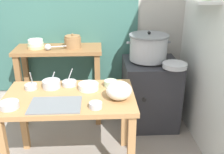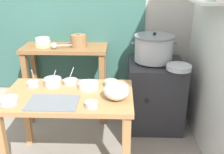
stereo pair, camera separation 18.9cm
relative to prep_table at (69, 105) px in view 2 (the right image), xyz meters
The scene contains 18 objects.
wall_back 1.31m from the prep_table, 89.83° to the left, with size 4.40×0.12×2.60m.
prep_table is the anchor object (origin of this frame).
back_shelf_table 0.87m from the prep_table, 102.75° to the left, with size 0.96×0.40×0.90m.
stove_block 1.13m from the prep_table, 40.59° to the left, with size 0.60×0.61×0.78m.
steamer_pot 1.13m from the prep_table, 42.77° to the left, with size 0.48×0.43×0.32m.
clay_pot 0.92m from the prep_table, 91.85° to the left, with size 0.18×0.18×0.16m.
bowl_stack_enamel 1.01m from the prep_table, 117.09° to the left, with size 0.18×0.18×0.10m.
ladle 0.87m from the prep_table, 109.81° to the left, with size 0.30×0.09×0.07m.
serving_tray 0.22m from the prep_table, 117.91° to the right, with size 0.40×0.28×0.01m, color slate.
plastic_bag 0.46m from the prep_table, 10.87° to the right, with size 0.21×0.21×0.15m, color silver.
wide_pan 1.14m from the prep_table, 24.58° to the left, with size 0.25×0.25×0.05m, color #B7BABF.
prep_bowl_0 0.41m from the prep_table, 156.21° to the left, with size 0.11×0.11×0.17m.
prep_bowl_1 0.49m from the prep_table, 156.70° to the right, with size 0.15×0.15×0.05m.
prep_bowl_2 0.25m from the prep_table, 37.30° to the left, with size 0.18×0.18×0.05m.
prep_bowl_3 0.42m from the prep_table, 25.56° to the left, with size 0.12×0.12×0.06m.
prep_bowl_4 0.26m from the prep_table, 94.53° to the left, with size 0.13×0.13×0.16m.
prep_bowl_5 0.34m from the prep_table, 44.83° to the right, with size 0.10×0.10×0.04m.
prep_bowl_6 0.29m from the prep_table, 134.80° to the left, with size 0.16×0.16×0.15m.
Camera 2 is at (0.52, -2.02, 1.70)m, focal length 42.03 mm.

